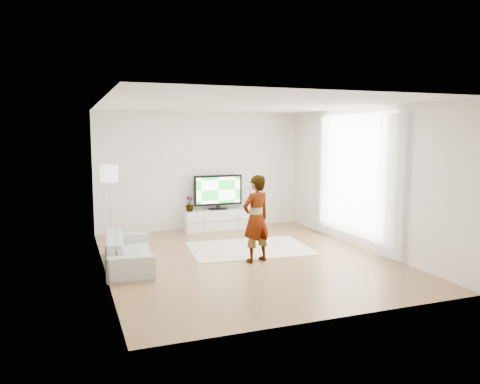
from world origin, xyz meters
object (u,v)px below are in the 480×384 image
object	(u,v)px
media_console	(219,219)
floor_lamp	(109,177)
rug	(249,248)
player	(256,219)
television	(218,191)
sofa	(129,250)

from	to	relation	value
media_console	floor_lamp	distance (m)	2.85
rug	player	size ratio (longest dim) A/B	1.52
rug	player	world-z (taller)	player
rug	television	bearing A→B (deg)	89.47
rug	floor_lamp	distance (m)	3.28
media_console	sofa	distance (m)	3.50
sofa	floor_lamp	world-z (taller)	floor_lamp
media_console	television	xyz separation A→B (m)	(0.00, 0.03, 0.69)
player	media_console	bearing A→B (deg)	-112.53
player	sofa	xyz separation A→B (m)	(-2.17, 0.51, -0.51)
television	sofa	size ratio (longest dim) A/B	0.62
television	sofa	bearing A→B (deg)	-133.88
player	floor_lamp	xyz separation A→B (m)	(-2.29, 2.50, 0.60)
media_console	television	distance (m)	0.69
television	player	bearing A→B (deg)	-94.98
media_console	rug	world-z (taller)	media_console
media_console	television	world-z (taller)	television
player	floor_lamp	distance (m)	3.45
media_console	player	xyz separation A→B (m)	(-0.27, -3.02, 0.55)
television	floor_lamp	world-z (taller)	floor_lamp
television	rug	xyz separation A→B (m)	(-0.02, -2.09, -0.92)
television	rug	world-z (taller)	television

